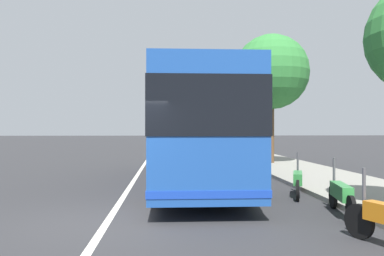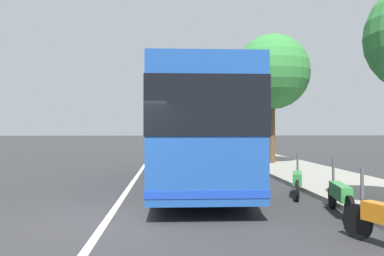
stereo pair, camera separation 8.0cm
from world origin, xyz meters
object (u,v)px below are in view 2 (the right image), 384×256
(car_behind_bus, at_px, (182,141))
(roadside_tree_far_block, at_px, (226,96))
(coach_bus, at_px, (193,127))
(motorcycle_mid_row, at_px, (297,181))
(car_ahead_same_lane, at_px, (172,139))
(roadside_tree_mid_block, at_px, (272,72))
(utility_pole, at_px, (265,108))
(motorcycle_nearest_curb, at_px, (340,195))

(car_behind_bus, height_order, roadside_tree_far_block, roadside_tree_far_block)
(coach_bus, height_order, motorcycle_mid_row, coach_bus)
(roadside_tree_far_block, bearing_deg, motorcycle_mid_row, 176.01)
(car_ahead_same_lane, distance_m, roadside_tree_mid_block, 27.33)
(coach_bus, xyz_separation_m, utility_pole, (10.27, -5.22, 1.25))
(coach_bus, xyz_separation_m, motorcycle_mid_row, (-2.85, -2.83, -1.58))
(coach_bus, bearing_deg, utility_pole, -26.33)
(utility_pole, bearing_deg, roadside_tree_mid_block, 171.65)
(motorcycle_mid_row, relative_size, utility_pole, 0.30)
(motorcycle_nearest_curb, xyz_separation_m, car_ahead_same_lane, (38.25, 3.45, 0.23))
(coach_bus, relative_size, car_ahead_same_lane, 2.71)
(motorcycle_nearest_curb, bearing_deg, coach_bus, 40.76)
(motorcycle_nearest_curb, relative_size, motorcycle_mid_row, 1.09)
(motorcycle_nearest_curb, xyz_separation_m, utility_pole, (15.53, -2.25, 2.81))
(car_behind_bus, height_order, utility_pole, utility_pole)
(coach_bus, bearing_deg, car_ahead_same_lane, 1.43)
(roadside_tree_far_block, distance_m, utility_pole, 12.04)
(roadside_tree_far_block, relative_size, utility_pole, 1.02)
(motorcycle_nearest_curb, distance_m, motorcycle_mid_row, 2.41)
(roadside_tree_mid_block, height_order, utility_pole, roadside_tree_mid_block)
(car_ahead_same_lane, distance_m, utility_pole, 23.57)
(motorcycle_nearest_curb, bearing_deg, car_ahead_same_lane, 16.43)
(motorcycle_nearest_curb, height_order, utility_pole, utility_pole)
(roadside_tree_mid_block, distance_m, utility_pole, 4.18)
(motorcycle_nearest_curb, bearing_deg, roadside_tree_mid_block, 3.09)
(roadside_tree_far_block, xyz_separation_m, utility_pole, (-11.88, -0.65, -1.84))
(motorcycle_nearest_curb, relative_size, utility_pole, 0.32)
(motorcycle_mid_row, height_order, roadside_tree_far_block, roadside_tree_far_block)
(motorcycle_mid_row, relative_size, roadside_tree_mid_block, 0.28)
(car_ahead_same_lane, bearing_deg, car_behind_bus, -177.30)
(coach_bus, xyz_separation_m, roadside_tree_mid_block, (6.51, -4.66, 2.96))
(coach_bus, height_order, car_ahead_same_lane, coach_bus)
(motorcycle_mid_row, height_order, car_behind_bus, car_behind_bus)
(roadside_tree_far_block, bearing_deg, coach_bus, 168.34)
(car_behind_bus, bearing_deg, utility_pole, -162.95)
(coach_bus, distance_m, roadside_tree_mid_block, 8.54)
(motorcycle_nearest_curb, xyz_separation_m, roadside_tree_far_block, (27.41, -1.60, 4.66))
(car_behind_bus, xyz_separation_m, roadside_tree_far_block, (-1.97, -4.10, 4.38))
(motorcycle_mid_row, xyz_separation_m, roadside_tree_mid_block, (9.35, -1.84, 4.54))
(motorcycle_mid_row, bearing_deg, utility_pole, 9.05)
(coach_bus, distance_m, car_behind_bus, 24.16)
(motorcycle_mid_row, distance_m, roadside_tree_far_block, 25.49)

